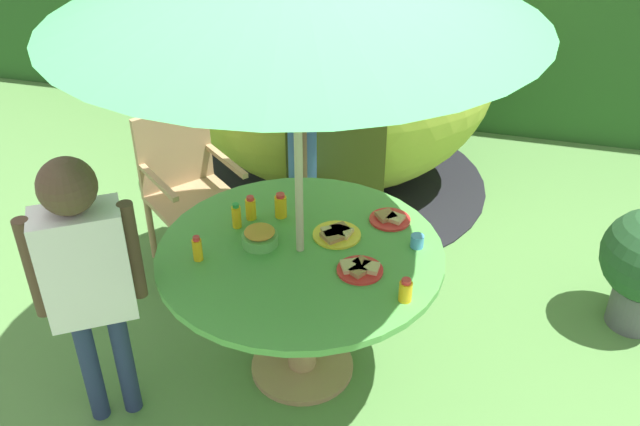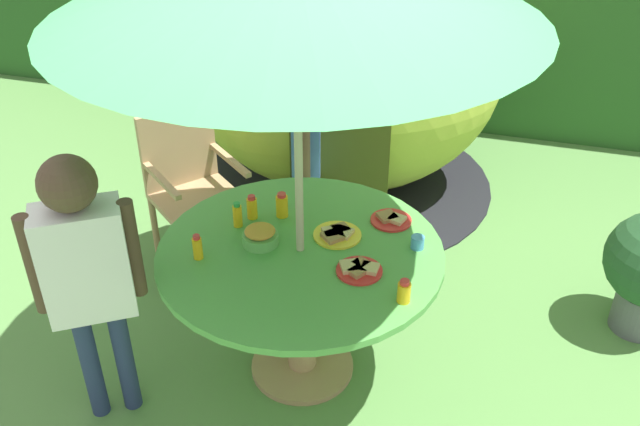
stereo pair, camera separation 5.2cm
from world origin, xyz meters
name	(u,v)px [view 2 (the right image)]	position (x,y,z in m)	size (l,w,h in m)	color
ground_plane	(302,369)	(0.00, 0.00, -0.01)	(10.00, 10.00, 0.02)	#548442
garden_table	(301,276)	(0.00, 0.00, 0.59)	(1.32, 1.32, 0.75)	tan
wooden_chair	(191,181)	(-0.93, 0.77, 0.53)	(0.67, 0.67, 0.95)	tan
dome_tent	(343,70)	(-0.29, 1.90, 0.87)	(2.65, 2.65, 1.76)	#B2C63F
child_in_blue_shirt	(306,151)	(-0.27, 0.99, 0.72)	(0.23, 0.37, 1.12)	brown
child_in_white_shirt	(85,262)	(-0.78, -0.50, 0.87)	(0.41, 0.36, 1.37)	navy
snack_bowl	(260,236)	(-0.19, -0.01, 0.79)	(0.17, 0.17, 0.09)	#66B259
plate_far_right	(359,269)	(0.30, -0.09, 0.76)	(0.20, 0.20, 0.03)	red
plate_center_back	(391,219)	(0.35, 0.34, 0.76)	(0.20, 0.20, 0.03)	red
plate_near_right	(337,234)	(0.14, 0.15, 0.76)	(0.23, 0.23, 0.03)	yellow
juice_bottle_near_left	(404,292)	(0.52, -0.23, 0.80)	(0.06, 0.06, 0.11)	yellow
juice_bottle_far_left	(252,208)	(-0.30, 0.19, 0.81)	(0.05, 0.05, 0.12)	yellow
juice_bottle_center_front	(237,215)	(-0.34, 0.10, 0.81)	(0.04, 0.04, 0.13)	yellow
juice_bottle_mid_left	(197,247)	(-0.42, -0.19, 0.81)	(0.04, 0.04, 0.12)	yellow
juice_bottle_mid_right	(282,205)	(-0.17, 0.24, 0.81)	(0.06, 0.06, 0.13)	yellow
cup_near	(418,242)	(0.51, 0.16, 0.78)	(0.06, 0.06, 0.06)	#4C99D8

